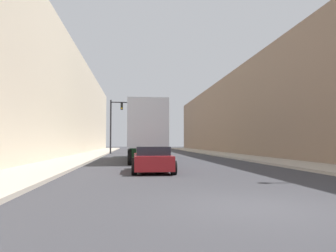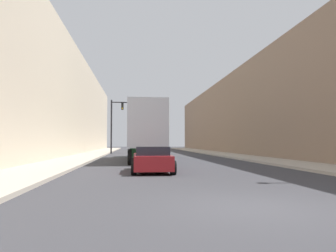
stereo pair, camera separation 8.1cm
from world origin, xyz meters
name	(u,v)px [view 2 (the right image)]	position (x,y,z in m)	size (l,w,h in m)	color
ground_plane	(256,208)	(0.00, 0.00, 0.00)	(200.00, 200.00, 0.00)	#38383D
sidewalk_right	(223,154)	(7.52, 30.00, 0.07)	(3.25, 80.00, 0.15)	#B2A899
sidewalk_left	(91,155)	(-7.52, 30.00, 0.07)	(3.25, 80.00, 0.15)	#B2A899
building_right	(261,112)	(12.15, 30.00, 5.08)	(6.00, 80.00, 10.15)	#846B56
building_left	(49,101)	(-12.15, 30.00, 6.05)	(6.00, 80.00, 12.10)	beige
semi_truck	(145,131)	(-1.90, 19.94, 2.41)	(2.60, 14.37, 4.27)	#B2B7C1
sedan_car	(152,159)	(-1.87, 9.14, 0.62)	(2.03, 4.41, 1.26)	maroon
traffic_signal_gantry	(123,116)	(-4.31, 35.64, 4.92)	(5.72, 0.35, 6.96)	black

